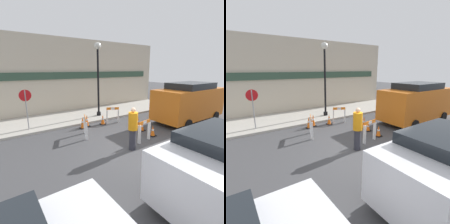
% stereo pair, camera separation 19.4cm
% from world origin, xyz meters
% --- Properties ---
extents(ground_plane, '(60.00, 60.00, 0.00)m').
position_xyz_m(ground_plane, '(0.00, 0.00, 0.00)').
color(ground_plane, '#424244').
extents(sidewalk_slab, '(18.00, 3.59, 0.12)m').
position_xyz_m(sidewalk_slab, '(0.00, 6.29, 0.06)').
color(sidewalk_slab, '#ADA89E').
rests_on(sidewalk_slab, ground_plane).
extents(storefront_facade, '(18.00, 0.22, 5.50)m').
position_xyz_m(storefront_facade, '(0.00, 8.16, 2.75)').
color(storefront_facade, '#BCB29E').
rests_on(storefront_facade, ground_plane).
extents(streetlamp_post, '(0.44, 0.44, 4.81)m').
position_xyz_m(streetlamp_post, '(1.34, 5.49, 3.23)').
color(streetlamp_post, black).
rests_on(streetlamp_post, sidewalk_slab).
extents(stop_sign, '(0.60, 0.06, 2.13)m').
position_xyz_m(stop_sign, '(-3.24, 5.16, 1.55)').
color(stop_sign, gray).
rests_on(stop_sign, sidewalk_slab).
extents(barricade_0, '(0.81, 0.25, 1.01)m').
position_xyz_m(barricade_0, '(0.87, 0.65, 0.54)').
color(barricade_0, white).
rests_on(barricade_0, ground_plane).
extents(barricade_1, '(0.75, 0.46, 0.98)m').
position_xyz_m(barricade_1, '(1.37, 3.87, 0.52)').
color(barricade_1, white).
rests_on(barricade_1, ground_plane).
extents(barricade_2, '(0.49, 0.93, 1.02)m').
position_xyz_m(barricade_2, '(-1.07, 2.77, 0.56)').
color(barricade_2, white).
rests_on(barricade_2, ground_plane).
extents(traffic_cone_0, '(0.30, 0.30, 0.47)m').
position_xyz_m(traffic_cone_0, '(1.80, 1.72, 0.22)').
color(traffic_cone_0, black).
rests_on(traffic_cone_0, ground_plane).
extents(traffic_cone_1, '(0.30, 0.30, 0.63)m').
position_xyz_m(traffic_cone_1, '(0.65, 3.89, 0.30)').
color(traffic_cone_1, black).
rests_on(traffic_cone_1, ground_plane).
extents(traffic_cone_2, '(0.30, 0.30, 0.56)m').
position_xyz_m(traffic_cone_2, '(1.69, 0.86, 0.27)').
color(traffic_cone_2, black).
rests_on(traffic_cone_2, ground_plane).
extents(traffic_cone_3, '(0.30, 0.30, 0.69)m').
position_xyz_m(traffic_cone_3, '(-0.67, 3.93, 0.33)').
color(traffic_cone_3, black).
rests_on(traffic_cone_3, ground_plane).
extents(traffic_cone_4, '(0.30, 0.30, 0.73)m').
position_xyz_m(traffic_cone_4, '(1.88, 2.14, 0.35)').
color(traffic_cone_4, black).
rests_on(traffic_cone_4, ground_plane).
extents(traffic_cone_5, '(0.30, 0.30, 0.72)m').
position_xyz_m(traffic_cone_5, '(-0.28, 4.14, 0.35)').
color(traffic_cone_5, black).
rests_on(traffic_cone_5, ground_plane).
extents(person_worker, '(0.49, 0.49, 1.79)m').
position_xyz_m(person_worker, '(-0.15, 0.33, 0.96)').
color(person_worker, '#33333D').
rests_on(person_worker, ground_plane).
extents(parked_car_1, '(3.93, 1.97, 1.82)m').
position_xyz_m(parked_car_1, '(-0.19, -3.08, 1.02)').
color(parked_car_1, silver).
rests_on(parked_car_1, ground_plane).
extents(work_van, '(5.04, 2.19, 2.46)m').
position_xyz_m(work_van, '(5.51, 1.36, 1.34)').
color(work_van, '#D16619').
rests_on(work_van, ground_plane).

